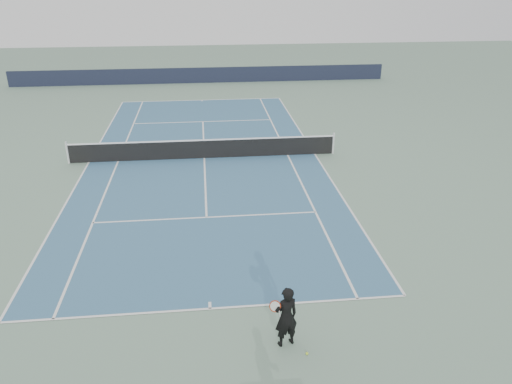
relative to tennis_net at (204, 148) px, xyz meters
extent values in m
plane|color=slate|center=(0.00, 0.00, -0.50)|extent=(80.00, 80.00, 0.00)
cube|color=#386384|center=(0.00, 0.00, -0.50)|extent=(10.97, 23.77, 0.01)
cylinder|color=silver|center=(-6.40, 0.00, 0.03)|extent=(0.10, 0.10, 1.07)
cylinder|color=silver|center=(6.40, 0.00, 0.03)|extent=(0.10, 0.10, 1.07)
cube|color=black|center=(0.00, 0.00, -0.04)|extent=(12.80, 0.03, 0.90)
cube|color=white|center=(0.00, 0.00, 0.43)|extent=(12.80, 0.04, 0.06)
cube|color=black|center=(0.00, 17.88, 0.10)|extent=(30.00, 0.25, 1.20)
imported|color=black|center=(1.81, -13.45, 0.31)|extent=(0.72, 0.61, 1.63)
torus|color=#9F280D|center=(1.53, -13.50, 0.68)|extent=(0.34, 0.18, 0.36)
cylinder|color=white|center=(1.53, -13.50, 0.68)|extent=(0.29, 0.14, 0.32)
cylinder|color=white|center=(1.65, -13.47, 0.42)|extent=(0.08, 0.13, 0.27)
sphere|color=#CAE82F|center=(2.26, -13.89, -0.47)|extent=(0.07, 0.07, 0.07)
camera|label=1|loc=(0.06, -22.99, 7.91)|focal=35.00mm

